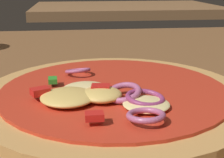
% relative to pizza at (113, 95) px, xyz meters
% --- Properties ---
extents(dining_table, '(1.35, 0.96, 0.04)m').
position_rel_pizza_xyz_m(dining_table, '(0.06, 0.02, -0.03)').
color(dining_table, brown).
rests_on(dining_table, ground).
extents(pizza, '(0.29, 0.29, 0.03)m').
position_rel_pizza_xyz_m(pizza, '(0.00, 0.00, 0.00)').
color(pizza, tan).
rests_on(pizza, dining_table).
extents(background_table, '(0.86, 0.54, 0.04)m').
position_rel_pizza_xyz_m(background_table, '(0.21, 1.23, -0.03)').
color(background_table, brown).
rests_on(background_table, ground).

